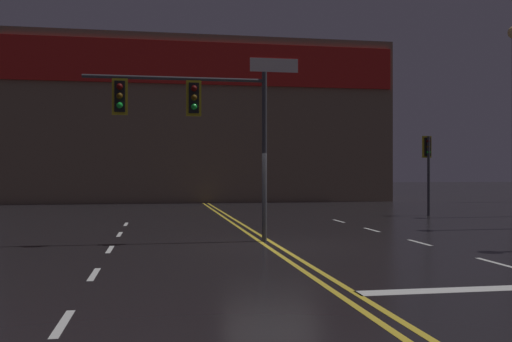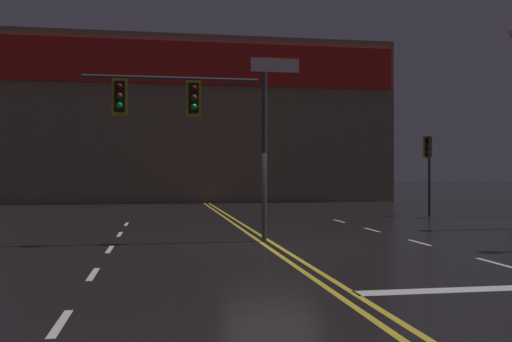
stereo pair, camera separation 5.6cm
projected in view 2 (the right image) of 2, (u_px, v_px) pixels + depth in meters
name	position (u px, v px, depth m)	size (l,w,h in m)	color
ground_plane	(272.00, 246.00, 15.12)	(200.00, 200.00, 0.00)	black
road_markings	(307.00, 250.00, 14.23)	(12.45, 60.00, 0.01)	gold
traffic_signal_median	(189.00, 111.00, 15.78)	(5.07, 0.36, 4.80)	#38383D
traffic_signal_corner_northeast	(428.00, 157.00, 25.91)	(0.42, 0.36, 3.63)	#38383D
building_backdrop	(201.00, 125.00, 41.58)	(25.57, 10.23, 10.90)	#7A6651
utility_pole_row	(235.00, 120.00, 34.93)	(47.27, 0.26, 10.80)	#4C3828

